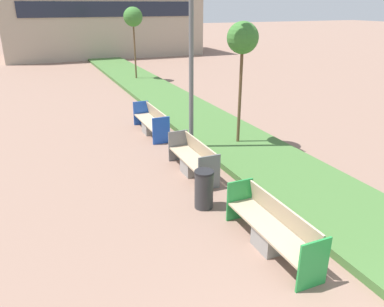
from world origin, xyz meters
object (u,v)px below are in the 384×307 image
at_px(sapling_tree_near, 243,40).
at_px(bench_grey_frame, 194,161).
at_px(bench_blue_frame, 152,123).
at_px(bench_green_frame, 273,231).
at_px(litter_bin, 204,189).
at_px(sapling_tree_far, 133,18).
at_px(street_lamp_post, 191,13).

bearing_deg(sapling_tree_near, bench_grey_frame, -148.10).
bearing_deg(sapling_tree_near, bench_blue_frame, 132.05).
bearing_deg(bench_green_frame, sapling_tree_near, 66.80).
relative_size(litter_bin, sapling_tree_far, 0.21).
distance_m(litter_bin, sapling_tree_far, 16.52).
distance_m(bench_green_frame, litter_bin, 2.06).
relative_size(bench_blue_frame, sapling_tree_far, 0.57).
xyz_separation_m(bench_blue_frame, street_lamp_post, (0.61, -2.31, 3.86)).
distance_m(street_lamp_post, sapling_tree_far, 12.64).
bearing_deg(bench_grey_frame, litter_bin, -106.41).
height_order(bench_grey_frame, street_lamp_post, street_lamp_post).
distance_m(bench_grey_frame, sapling_tree_far, 14.67).
bearing_deg(litter_bin, sapling_tree_near, 49.35).
relative_size(bench_grey_frame, sapling_tree_near, 0.55).
bearing_deg(sapling_tree_far, bench_blue_frame, -102.41).
bearing_deg(bench_grey_frame, sapling_tree_far, 80.93).
relative_size(bench_blue_frame, litter_bin, 2.66).
xyz_separation_m(bench_green_frame, street_lamp_post, (0.61, 5.42, 3.87)).
xyz_separation_m(bench_green_frame, litter_bin, (-0.55, 1.98, 0.09)).
bearing_deg(litter_bin, street_lamp_post, 71.36).
height_order(litter_bin, street_lamp_post, street_lamp_post).
distance_m(bench_green_frame, bench_blue_frame, 7.73).
height_order(bench_blue_frame, sapling_tree_far, sapling_tree_far).
relative_size(bench_grey_frame, litter_bin, 2.37).
distance_m(bench_green_frame, bench_grey_frame, 3.84).
height_order(bench_grey_frame, sapling_tree_near, sapling_tree_near).
bearing_deg(bench_blue_frame, sapling_tree_far, 77.59).
height_order(bench_green_frame, litter_bin, bench_green_frame).
bearing_deg(bench_grey_frame, bench_green_frame, -89.96).
bearing_deg(street_lamp_post, bench_green_frame, -96.40).
distance_m(bench_grey_frame, street_lamp_post, 4.23).
height_order(litter_bin, sapling_tree_near, sapling_tree_near).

